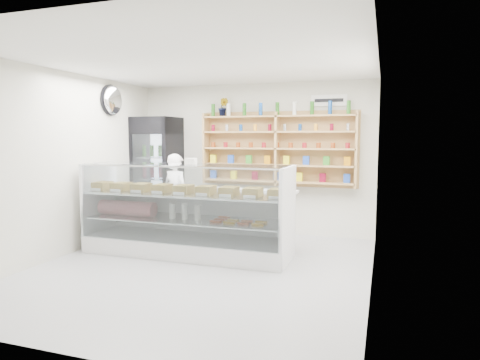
% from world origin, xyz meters
% --- Properties ---
extents(room, '(5.00, 5.00, 5.00)m').
position_xyz_m(room, '(0.00, 0.00, 1.40)').
color(room, '#999A9D').
rests_on(room, ground).
extents(display_counter, '(3.21, 0.96, 1.40)m').
position_xyz_m(display_counter, '(-0.50, 0.64, 0.38)').
color(display_counter, white).
rests_on(display_counter, floor).
extents(shop_worker, '(0.64, 0.52, 1.52)m').
position_xyz_m(shop_worker, '(-1.13, 1.52, 0.76)').
color(shop_worker, white).
rests_on(shop_worker, floor).
extents(drinks_cooler, '(0.80, 0.78, 2.19)m').
position_xyz_m(drinks_cooler, '(-1.85, 2.13, 1.10)').
color(drinks_cooler, black).
rests_on(drinks_cooler, floor).
extents(wall_shelving, '(2.84, 0.28, 1.33)m').
position_xyz_m(wall_shelving, '(0.50, 2.34, 1.59)').
color(wall_shelving, tan).
rests_on(wall_shelving, back_wall).
extents(potted_plant, '(0.20, 0.16, 0.34)m').
position_xyz_m(potted_plant, '(-0.54, 2.34, 2.37)').
color(potted_plant, '#1E6626').
rests_on(potted_plant, wall_shelving).
extents(security_mirror, '(0.15, 0.50, 0.50)m').
position_xyz_m(security_mirror, '(-2.17, 1.20, 2.45)').
color(security_mirror, silver).
rests_on(security_mirror, left_wall).
extents(wall_sign, '(0.62, 0.03, 0.20)m').
position_xyz_m(wall_sign, '(1.40, 2.47, 2.45)').
color(wall_sign, white).
rests_on(wall_sign, back_wall).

